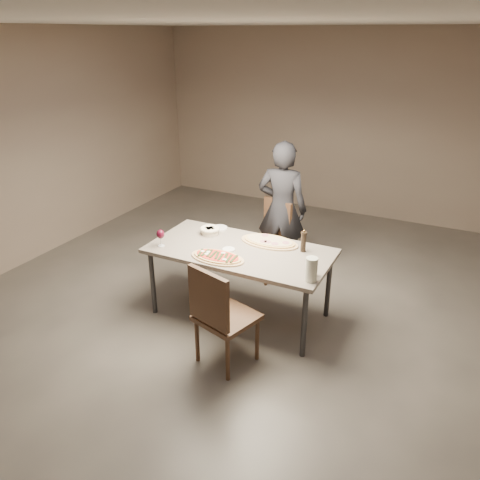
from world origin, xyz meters
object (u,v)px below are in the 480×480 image
at_px(bread_basket, 210,230).
at_px(chair_near, 219,312).
at_px(ham_pizza, 269,241).
at_px(pepper_mill_left, 303,241).
at_px(diner, 282,209).
at_px(chair_far, 271,234).
at_px(carafe, 311,269).
at_px(dining_table, 240,254).
at_px(zucchini_pizza, 217,257).

relative_size(bread_basket, chair_near, 0.21).
relative_size(ham_pizza, pepper_mill_left, 2.69).
height_order(bread_basket, diner, diner).
xyz_separation_m(chair_far, diner, (0.09, 0.11, 0.29)).
bearing_deg(chair_near, pepper_mill_left, 87.18).
distance_m(ham_pizza, carafe, 0.85).
relative_size(dining_table, carafe, 8.22).
bearing_deg(zucchini_pizza, diner, 91.39).
bearing_deg(chair_near, bread_basket, 139.70).
xyz_separation_m(chair_near, diner, (-0.20, 1.91, 0.26)).
distance_m(zucchini_pizza, bread_basket, 0.60).
relative_size(zucchini_pizza, diner, 0.34).
xyz_separation_m(ham_pizza, diner, (-0.19, 0.83, 0.04)).
bearing_deg(chair_far, ham_pizza, 130.97).
bearing_deg(pepper_mill_left, ham_pizza, 174.33).
relative_size(bread_basket, pepper_mill_left, 0.92).
bearing_deg(pepper_mill_left, carafe, -64.18).
height_order(dining_table, zucchini_pizza, zucchini_pizza).
bearing_deg(dining_table, chair_near, -75.75).
relative_size(dining_table, chair_near, 1.85).
bearing_deg(diner, zucchini_pizza, 79.37).
distance_m(zucchini_pizza, pepper_mill_left, 0.85).
xyz_separation_m(ham_pizza, bread_basket, (-0.66, -0.07, 0.03)).
height_order(bread_basket, pepper_mill_left, pepper_mill_left).
xyz_separation_m(bread_basket, diner, (0.46, 0.89, 0.01)).
height_order(bread_basket, chair_far, chair_far).
distance_m(zucchini_pizza, chair_far, 1.29).
bearing_deg(pepper_mill_left, dining_table, -157.99).
height_order(ham_pizza, carafe, carafe).
bearing_deg(carafe, chair_near, -140.58).
bearing_deg(carafe, dining_table, 160.14).
xyz_separation_m(dining_table, diner, (0.01, 1.10, 0.12)).
relative_size(dining_table, ham_pizza, 2.96).
height_order(dining_table, chair_near, chair_near).
distance_m(dining_table, carafe, 0.90).
bearing_deg(carafe, diner, 120.52).
bearing_deg(dining_table, carafe, -19.86).
height_order(zucchini_pizza, chair_far, chair_far).
bearing_deg(pepper_mill_left, chair_far, 130.84).
distance_m(chair_near, chair_far, 1.82).
distance_m(carafe, chair_far, 1.61).
xyz_separation_m(bread_basket, chair_near, (0.66, -1.01, -0.25)).
bearing_deg(bread_basket, dining_table, -23.82).
relative_size(dining_table, diner, 1.11).
relative_size(bread_basket, carafe, 0.95).
bearing_deg(pepper_mill_left, diner, 123.21).
distance_m(chair_near, diner, 1.94).
distance_m(ham_pizza, bread_basket, 0.66).
xyz_separation_m(carafe, chair_far, (-0.91, 1.29, -0.35)).
relative_size(zucchini_pizza, chair_near, 0.56).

